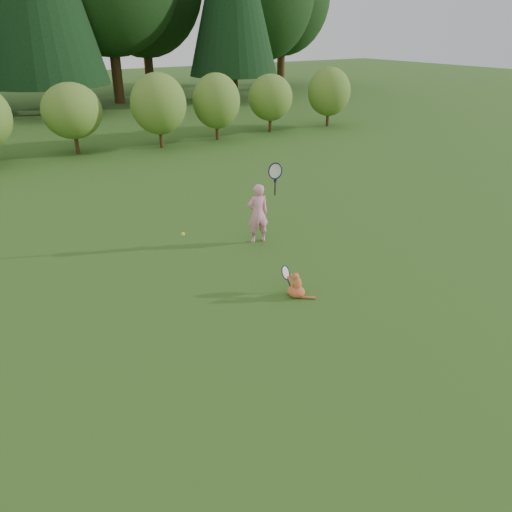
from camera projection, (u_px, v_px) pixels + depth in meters
ground at (272, 314)px, 8.24m from camera, size 100.00×100.00×0.00m
shrub_row at (65, 116)px, 17.58m from camera, size 28.00×3.00×2.80m
child at (258, 212)px, 10.71m from camera, size 0.74×0.42×1.96m
cat at (296, 284)px, 8.69m from camera, size 0.45×0.71×0.62m
tennis_ball at (183, 234)px, 8.17m from camera, size 0.06×0.06×0.06m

